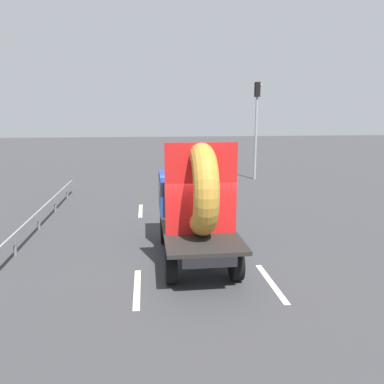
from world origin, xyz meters
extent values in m
plane|color=#38383A|center=(0.00, 0.00, 0.00)|extent=(120.00, 120.00, 0.00)
cylinder|color=black|center=(-0.84, 1.74, 0.45)|extent=(0.28, 0.90, 0.90)
cylinder|color=black|center=(0.86, 1.74, 0.45)|extent=(0.28, 0.90, 0.90)
cylinder|color=black|center=(-0.84, -1.42, 0.45)|extent=(0.28, 0.90, 0.90)
cylinder|color=black|center=(0.86, -1.42, 0.45)|extent=(0.28, 0.90, 0.90)
cube|color=black|center=(0.01, 0.10, 0.89)|extent=(1.30, 5.02, 0.25)
cube|color=navy|center=(0.01, 1.74, 1.69)|extent=(2.00, 1.74, 1.35)
cube|color=black|center=(0.01, 1.69, 1.99)|extent=(2.02, 1.65, 0.44)
cube|color=black|center=(0.01, -0.77, 1.07)|extent=(2.00, 3.28, 0.10)
cube|color=black|center=(0.01, 0.82, 1.67)|extent=(1.80, 0.08, 1.10)
torus|color=#B7842D|center=(0.01, -0.92, 2.34)|extent=(0.64, 2.44, 2.44)
cube|color=red|center=(0.01, -0.92, 2.34)|extent=(1.90, 0.03, 2.44)
cylinder|color=black|center=(2.66, 20.77, 0.32)|extent=(0.22, 0.64, 0.64)
cylinder|color=black|center=(4.22, 20.77, 0.32)|extent=(0.22, 0.64, 0.64)
cylinder|color=black|center=(2.66, 18.08, 0.32)|extent=(0.22, 0.64, 0.64)
cylinder|color=black|center=(4.22, 18.08, 0.32)|extent=(0.22, 0.64, 0.64)
cube|color=silver|center=(3.44, 19.43, 0.59)|extent=(1.80, 4.19, 0.55)
cube|color=black|center=(3.44, 19.33, 1.12)|extent=(1.62, 2.35, 0.50)
cylinder|color=gray|center=(5.68, 13.64, 2.65)|extent=(0.16, 0.16, 5.29)
cube|color=black|center=(5.68, 13.64, 5.74)|extent=(0.30, 0.36, 0.90)
sphere|color=yellow|center=(5.85, 13.64, 6.02)|extent=(0.20, 0.20, 0.20)
cube|color=gray|center=(-5.45, 5.06, 0.55)|extent=(0.06, 10.77, 0.32)
cylinder|color=slate|center=(-5.45, 1.02, 0.28)|extent=(0.10, 0.10, 0.55)
cylinder|color=slate|center=(-5.45, 3.71, 0.28)|extent=(0.10, 0.10, 0.55)
cylinder|color=slate|center=(-5.45, 6.41, 0.28)|extent=(0.10, 0.10, 0.55)
cylinder|color=slate|center=(-5.45, 9.10, 0.28)|extent=(0.10, 0.10, 0.55)
cube|color=beige|center=(-1.71, -1.67, 0.00)|extent=(0.16, 2.22, 0.01)
cube|color=beige|center=(-1.71, 6.12, 0.00)|extent=(0.16, 2.28, 0.01)
cube|color=beige|center=(1.72, -1.76, 0.00)|extent=(0.16, 2.33, 0.01)
cube|color=beige|center=(1.72, 6.12, 0.00)|extent=(0.16, 2.38, 0.01)
camera|label=1|loc=(-1.41, -10.61, 4.30)|focal=35.78mm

